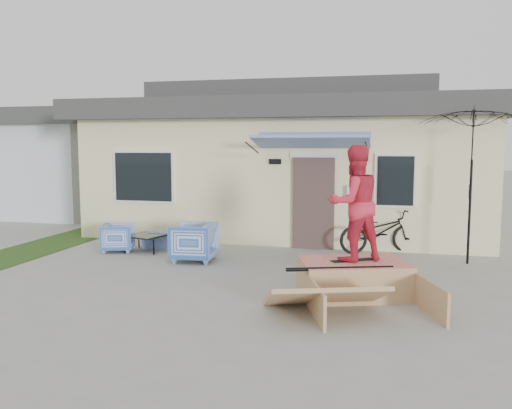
% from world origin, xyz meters
% --- Properties ---
extents(ground, '(90.00, 90.00, 0.00)m').
position_xyz_m(ground, '(0.00, 0.00, 0.00)').
color(ground, gray).
rests_on(ground, ground).
extents(grass_strip, '(1.40, 8.00, 0.01)m').
position_xyz_m(grass_strip, '(-5.20, 2.00, 0.00)').
color(grass_strip, '#254216').
rests_on(grass_strip, ground).
extents(house, '(10.80, 8.49, 4.10)m').
position_xyz_m(house, '(0.00, 7.99, 1.94)').
color(house, beige).
rests_on(house, ground).
extents(neighbor_house, '(8.60, 7.60, 3.50)m').
position_xyz_m(neighbor_house, '(-10.50, 10.00, 1.78)').
color(neighbor_house, silver).
rests_on(neighbor_house, ground).
extents(loveseat, '(1.38, 0.44, 0.53)m').
position_xyz_m(loveseat, '(-2.14, 3.76, 0.27)').
color(loveseat, '#204EA7').
rests_on(loveseat, ground).
extents(armchair_left, '(0.81, 0.83, 0.69)m').
position_xyz_m(armchair_left, '(-3.21, 3.12, 0.34)').
color(armchair_left, '#204EA7').
rests_on(armchair_left, ground).
extents(armchair_right, '(0.85, 0.90, 0.88)m').
position_xyz_m(armchair_right, '(-1.21, 2.58, 0.44)').
color(armchair_right, '#204EA7').
rests_on(armchair_right, ground).
extents(coffee_table, '(0.96, 0.96, 0.38)m').
position_xyz_m(coffee_table, '(-2.61, 3.28, 0.19)').
color(coffee_table, black).
rests_on(coffee_table, ground).
extents(bicycle, '(1.96, 1.37, 1.19)m').
position_xyz_m(bicycle, '(2.49, 4.33, 0.59)').
color(bicycle, black).
rests_on(bicycle, ground).
extents(patio_umbrella, '(2.21, 2.07, 2.20)m').
position_xyz_m(patio_umbrella, '(4.24, 3.66, 1.75)').
color(patio_umbrella, black).
rests_on(patio_umbrella, ground).
extents(skate_ramp, '(2.26, 2.60, 0.55)m').
position_xyz_m(skate_ramp, '(2.15, 0.78, 0.27)').
color(skate_ramp, tan).
rests_on(skate_ramp, ground).
extents(skateboard, '(0.73, 0.55, 0.05)m').
position_xyz_m(skateboard, '(2.13, 0.83, 0.57)').
color(skateboard, black).
rests_on(skateboard, skate_ramp).
extents(skater, '(1.12, 1.06, 1.82)m').
position_xyz_m(skater, '(2.13, 0.83, 1.50)').
color(skater, red).
rests_on(skater, skateboard).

